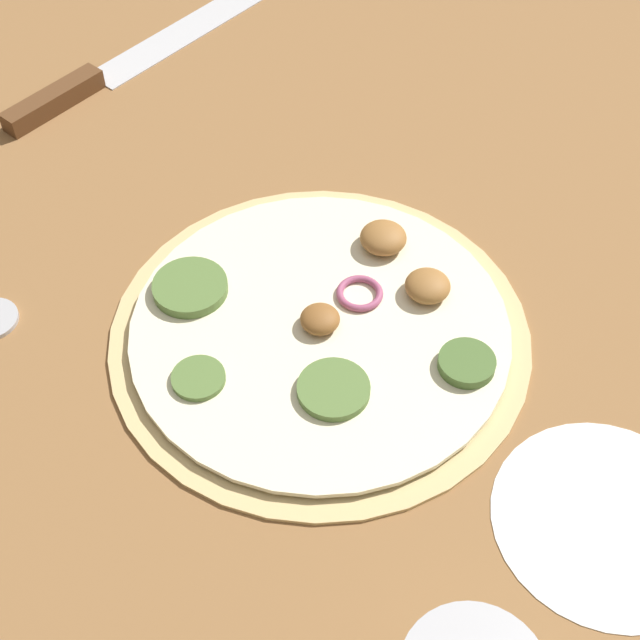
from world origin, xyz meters
The scene contains 4 objects.
ground_plane centered at (0.00, 0.00, 0.00)m, with size 3.00×3.00×0.00m, color olive.
pizza centered at (0.00, 0.00, 0.01)m, with size 0.30×0.30×0.03m.
knife centered at (0.36, 0.08, 0.01)m, with size 0.18×0.29×0.02m.
flour_patch centered at (-0.20, -0.11, 0.00)m, with size 0.14×0.14×0.00m.
Camera 1 is at (-0.38, 0.15, 0.50)m, focal length 50.00 mm.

